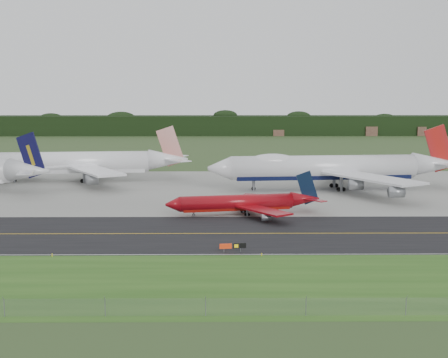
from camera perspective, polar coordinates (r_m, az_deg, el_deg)
ground at (r=122.56m, az=1.59°, el=-4.58°), size 600.00×600.00×0.00m
grass_verge at (r=88.74m, az=2.42°, el=-9.47°), size 400.00×30.00×0.01m
taxiway at (r=118.66m, az=1.66°, el=-5.00°), size 400.00×32.00×0.02m
apron at (r=172.68m, az=0.98°, el=-0.92°), size 400.00×78.00×0.01m
taxiway_centreline at (r=118.66m, az=1.66°, el=-4.99°), size 400.00×0.40×0.00m
taxiway_edge_line at (r=103.62m, az=1.98°, el=-6.90°), size 400.00×0.25×0.00m
perimeter_fence at (r=76.08m, az=2.93°, el=-11.61°), size 320.00×0.10×320.00m
horizon_treeline at (r=393.93m, az=0.14°, el=4.85°), size 700.00×25.00×12.00m
jet_ba_747 at (r=173.58m, az=9.89°, el=1.03°), size 70.93×58.50×17.82m
jet_red_737 at (r=136.54m, az=1.93°, el=-2.19°), size 34.53×27.79×9.35m
jet_star_tail at (r=191.82m, az=-12.66°, el=1.44°), size 63.00×52.46×16.61m
taxiway_sign at (r=104.75m, az=0.80°, el=-6.15°), size 4.48×0.80×1.50m
edge_marker_left at (r=106.04m, az=-15.44°, el=-6.72°), size 0.16×0.16×0.50m
edge_marker_center at (r=102.74m, az=3.46°, el=-6.91°), size 0.16×0.16×0.50m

